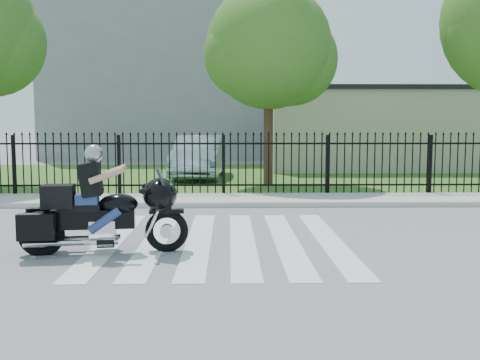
{
  "coord_description": "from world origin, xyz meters",
  "views": [
    {
      "loc": [
        0.15,
        -10.13,
        2.19
      ],
      "look_at": [
        0.38,
        1.2,
        1.0
      ],
      "focal_mm": 42.0,
      "sensor_mm": 36.0,
      "label": 1
    }
  ],
  "objects": [
    {
      "name": "parked_car",
      "position": [
        -0.98,
        11.34,
        0.83
      ],
      "size": [
        2.05,
        5.03,
        1.62
      ],
      "primitive_type": "imported",
      "rotation": [
        0.0,
        0.0,
        -0.07
      ],
      "color": "#A1B9CB",
      "rests_on": "grass_strip"
    },
    {
      "name": "building_low_roof",
      "position": [
        7.0,
        16.0,
        3.6
      ],
      "size": [
        10.2,
        6.2,
        0.2
      ],
      "primitive_type": "cube",
      "color": "black",
      "rests_on": "building_low"
    },
    {
      "name": "motorcycle_rider",
      "position": [
        -2.0,
        -0.91,
        0.76
      ],
      "size": [
        2.8,
        1.04,
        1.85
      ],
      "rotation": [
        0.0,
        0.0,
        0.1
      ],
      "color": "black",
      "rests_on": "ground"
    },
    {
      "name": "curb",
      "position": [
        0.0,
        4.0,
        0.06
      ],
      "size": [
        40.0,
        0.12,
        0.12
      ],
      "primitive_type": "cube",
      "color": "#ADAAA3",
      "rests_on": "ground"
    },
    {
      "name": "ground",
      "position": [
        0.0,
        0.0,
        0.0
      ],
      "size": [
        120.0,
        120.0,
        0.0
      ],
      "primitive_type": "plane",
      "color": "slate",
      "rests_on": "ground"
    },
    {
      "name": "building_low",
      "position": [
        7.0,
        16.0,
        1.75
      ],
      "size": [
        10.0,
        6.0,
        3.5
      ],
      "primitive_type": "cube",
      "color": "#BBB59C",
      "rests_on": "ground"
    },
    {
      "name": "crosswalk",
      "position": [
        0.0,
        0.0,
        0.01
      ],
      "size": [
        5.0,
        5.5,
        0.01
      ],
      "primitive_type": null,
      "color": "silver",
      "rests_on": "ground"
    },
    {
      "name": "tree_mid",
      "position": [
        1.5,
        9.0,
        4.67
      ],
      "size": [
        4.2,
        4.2,
        6.78
      ],
      "color": "#382316",
      "rests_on": "ground"
    },
    {
      "name": "iron_fence",
      "position": [
        0.0,
        6.0,
        0.9
      ],
      "size": [
        26.0,
        0.04,
        1.8
      ],
      "color": "black",
      "rests_on": "ground"
    },
    {
      "name": "sidewalk",
      "position": [
        0.0,
        5.0,
        0.06
      ],
      "size": [
        40.0,
        2.0,
        0.12
      ],
      "primitive_type": "cube",
      "color": "#ADAAA3",
      "rests_on": "ground"
    },
    {
      "name": "grass_strip",
      "position": [
        0.0,
        12.0,
        0.01
      ],
      "size": [
        40.0,
        12.0,
        0.02
      ],
      "primitive_type": "cube",
      "color": "#2F591E",
      "rests_on": "ground"
    },
    {
      "name": "building_tall",
      "position": [
        -3.0,
        26.0,
        6.0
      ],
      "size": [
        15.0,
        10.0,
        12.0
      ],
      "primitive_type": "cube",
      "color": "gray",
      "rests_on": "ground"
    }
  ]
}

